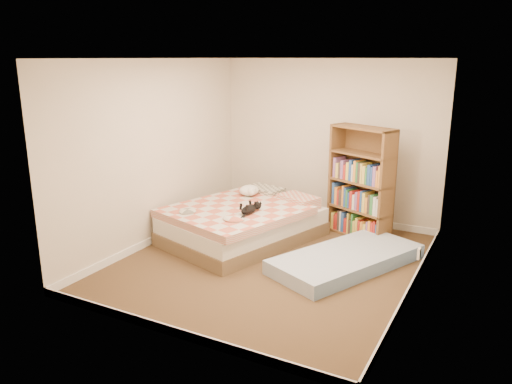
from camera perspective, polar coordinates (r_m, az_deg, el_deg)
The scene contains 6 objects.
room at distance 6.03m, azimuth 1.75°, elevation 2.54°, with size 3.51×4.01×2.51m.
bed at distance 7.08m, azimuth -1.32°, elevation -3.44°, with size 2.01×2.43×0.56m.
bookshelf at distance 7.29m, azimuth 11.84°, elevation -0.57°, with size 1.08×0.68×1.59m.
floor_mattress at distance 6.35m, azimuth 10.30°, elevation -7.55°, with size 0.88×1.97×0.18m, color #6786AC.
black_cat at distance 6.65m, azimuth -0.69°, elevation -1.93°, with size 0.23×0.56×0.13m.
white_dog at distance 7.48m, azimuth -0.78°, elevation 0.18°, with size 0.32×0.32×0.15m.
Camera 1 is at (2.60, -5.28, 2.51)m, focal length 35.00 mm.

